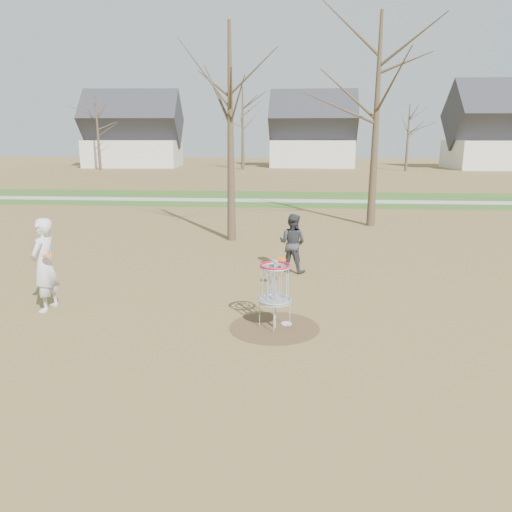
{
  "coord_description": "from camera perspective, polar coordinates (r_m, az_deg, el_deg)",
  "views": [
    {
      "loc": [
        0.43,
        -9.33,
        3.72
      ],
      "look_at": [
        -0.5,
        1.5,
        1.1
      ],
      "focal_mm": 35.0,
      "sensor_mm": 36.0,
      "label": 1
    }
  ],
  "objects": [
    {
      "name": "disc_golf_basket",
      "position": [
        9.75,
        2.18,
        -3.18
      ],
      "size": [
        0.64,
        0.64,
        1.35
      ],
      "color": "#9EA3AD",
      "rests_on": "ground"
    },
    {
      "name": "disc_grounded",
      "position": [
        10.21,
        3.49,
        -7.71
      ],
      "size": [
        0.22,
        0.22,
        0.02
      ],
      "primitive_type": "cylinder",
      "color": "silver",
      "rests_on": "dirt_circle"
    },
    {
      "name": "player_standing",
      "position": [
        11.65,
        -23.04,
        -0.96
      ],
      "size": [
        0.54,
        0.78,
        2.04
      ],
      "primitive_type": "imported",
      "rotation": [
        0.0,
        0.0,
        -1.64
      ],
      "color": "silver",
      "rests_on": "ground"
    },
    {
      "name": "ground",
      "position": [
        10.05,
        2.13,
        -8.18
      ],
      "size": [
        160.0,
        160.0,
        0.0
      ],
      "primitive_type": "plane",
      "color": "brown",
      "rests_on": "ground"
    },
    {
      "name": "player_throwing",
      "position": [
        13.89,
        4.18,
        1.48
      ],
      "size": [
        0.97,
        0.88,
        1.65
      ],
      "primitive_type": "imported",
      "rotation": [
        0.0,
        0.0,
        2.76
      ],
      "color": "#333538",
      "rests_on": "ground"
    },
    {
      "name": "houses_row",
      "position": [
        62.01,
        8.75,
        13.23
      ],
      "size": [
        56.51,
        10.01,
        7.26
      ],
      "color": "silver",
      "rests_on": "ground"
    },
    {
      "name": "discs_in_play",
      "position": [
        11.5,
        -8.71,
        -0.18
      ],
      "size": [
        5.05,
        2.38,
        0.57
      ],
      "color": "#FF570D",
      "rests_on": "ground"
    },
    {
      "name": "footpath",
      "position": [
        29.56,
        4.07,
        6.33
      ],
      "size": [
        160.0,
        1.5,
        0.01
      ],
      "primitive_type": "cube",
      "color": "#9E9E99",
      "rests_on": "green_band"
    },
    {
      "name": "dirt_circle",
      "position": [
        10.05,
        2.13,
        -8.15
      ],
      "size": [
        1.8,
        1.8,
        0.01
      ],
      "primitive_type": "cylinder",
      "color": "#47331E",
      "rests_on": "ground"
    },
    {
      "name": "bare_trees",
      "position": [
        45.16,
        6.88,
        15.53
      ],
      "size": [
        52.62,
        44.98,
        9.0
      ],
      "color": "#382B1E",
      "rests_on": "ground"
    },
    {
      "name": "green_band",
      "position": [
        30.56,
        4.1,
        6.54
      ],
      "size": [
        160.0,
        8.0,
        0.01
      ],
      "primitive_type": "cube",
      "color": "#2D5119",
      "rests_on": "ground"
    }
  ]
}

